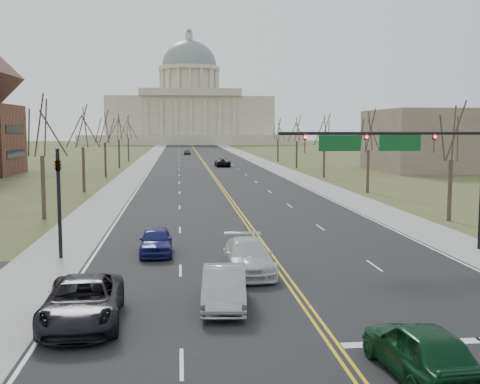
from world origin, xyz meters
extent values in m
plane|color=#444A25|center=(0.00, 0.00, 0.00)|extent=(600.00, 600.00, 0.00)
cube|color=black|center=(0.00, 110.00, 0.01)|extent=(20.00, 380.00, 0.01)
cube|color=black|center=(0.00, 6.00, 0.01)|extent=(120.00, 14.00, 0.01)
cube|color=gray|center=(-12.00, 110.00, 0.01)|extent=(4.00, 380.00, 0.03)
cube|color=gray|center=(12.00, 110.00, 0.01)|extent=(4.00, 380.00, 0.03)
cube|color=gold|center=(0.00, 110.00, 0.01)|extent=(0.42, 380.00, 0.01)
cube|color=silver|center=(-9.80, 110.00, 0.01)|extent=(0.15, 380.00, 0.01)
cube|color=silver|center=(9.80, 110.00, 0.01)|extent=(0.15, 380.00, 0.01)
cube|color=silver|center=(5.00, -1.00, 0.01)|extent=(9.50, 0.50, 0.01)
cube|color=beige|center=(0.00, 250.00, 2.00)|extent=(90.00, 60.00, 4.00)
cube|color=beige|center=(0.00, 250.00, 12.00)|extent=(70.00, 40.00, 16.00)
cube|color=beige|center=(0.00, 229.50, 21.50)|extent=(42.00, 3.00, 3.00)
cylinder|color=beige|center=(0.00, 250.00, 26.00)|extent=(24.00, 24.00, 12.00)
cylinder|color=beige|center=(0.00, 250.00, 32.80)|extent=(27.00, 27.00, 1.60)
ellipsoid|color=slate|center=(0.00, 250.00, 33.60)|extent=(24.00, 24.00, 22.80)
cylinder|color=beige|center=(0.00, 250.00, 46.50)|extent=(3.20, 3.20, 3.00)
sphere|color=slate|center=(0.00, 250.00, 48.80)|extent=(2.40, 2.40, 2.40)
cylinder|color=black|center=(6.50, 13.50, 6.80)|extent=(12.00, 0.18, 0.18)
imported|color=black|center=(9.50, 13.50, 6.25)|extent=(0.35, 0.40, 1.10)
sphere|color=#FF0C0C|center=(9.50, 13.35, 6.60)|extent=(0.18, 0.18, 0.18)
imported|color=black|center=(5.50, 13.50, 6.25)|extent=(0.35, 0.40, 1.10)
sphere|color=#FF0C0C|center=(5.50, 13.35, 6.60)|extent=(0.18, 0.18, 0.18)
imported|color=black|center=(2.00, 13.50, 6.25)|extent=(0.35, 0.40, 1.10)
sphere|color=#FF0C0C|center=(2.00, 13.35, 6.60)|extent=(0.18, 0.18, 0.18)
cube|color=#0C4C1E|center=(7.50, 13.50, 6.25)|extent=(2.40, 0.12, 0.90)
cube|color=#0C4C1E|center=(4.00, 13.50, 6.25)|extent=(2.40, 0.12, 0.90)
cylinder|color=black|center=(-11.50, 13.50, 3.00)|extent=(0.20, 0.20, 6.00)
imported|color=black|center=(-11.50, 13.50, 5.20)|extent=(0.32, 0.36, 0.99)
cylinder|color=#342A1F|center=(15.50, 24.00, 2.34)|extent=(0.32, 0.32, 4.68)
cylinder|color=#342A1F|center=(-15.50, 28.00, 2.48)|extent=(0.32, 0.32, 4.95)
cylinder|color=#342A1F|center=(15.50, 44.00, 2.34)|extent=(0.32, 0.32, 4.68)
cylinder|color=#342A1F|center=(-15.50, 48.00, 2.48)|extent=(0.32, 0.32, 4.95)
cylinder|color=#342A1F|center=(15.50, 64.00, 2.34)|extent=(0.32, 0.32, 4.68)
cylinder|color=#342A1F|center=(-15.50, 68.00, 2.48)|extent=(0.32, 0.32, 4.95)
cylinder|color=#342A1F|center=(15.50, 84.00, 2.34)|extent=(0.32, 0.32, 4.68)
cylinder|color=#342A1F|center=(-15.50, 88.00, 2.48)|extent=(0.32, 0.32, 4.95)
cylinder|color=#342A1F|center=(15.50, 104.00, 2.34)|extent=(0.32, 0.32, 4.68)
cylinder|color=#342A1F|center=(-15.50, 108.00, 2.48)|extent=(0.32, 0.32, 4.95)
cube|color=black|center=(-29.45, 74.00, 3.15)|extent=(0.10, 9.80, 1.20)
cube|color=black|center=(-29.45, 74.00, 6.83)|extent=(0.10, 9.80, 1.20)
cube|color=#6C5C4D|center=(40.00, 76.00, 5.00)|extent=(25.00, 20.00, 10.00)
imported|color=#0B3219|center=(1.80, -3.66, 0.84)|extent=(2.36, 4.99, 1.65)
imported|color=gray|center=(-3.28, 3.66, 0.81)|extent=(2.06, 4.95, 1.59)
imported|color=black|center=(-8.55, 2.12, 0.84)|extent=(2.99, 6.05, 1.65)
imported|color=silver|center=(-1.67, 9.16, 0.83)|extent=(2.30, 5.61, 1.63)
imported|color=navy|center=(-6.35, 14.06, 0.77)|extent=(1.84, 4.46, 1.51)
imported|color=black|center=(2.84, 89.14, 0.77)|extent=(2.74, 5.54, 1.51)
imported|color=#484B4F|center=(-2.83, 137.31, 0.71)|extent=(2.00, 4.21, 1.39)
camera|label=1|loc=(-5.01, -19.61, 7.15)|focal=45.00mm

